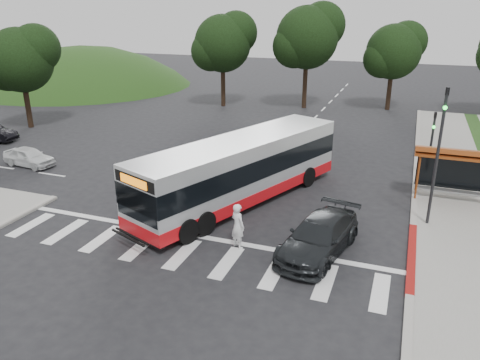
% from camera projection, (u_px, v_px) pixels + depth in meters
% --- Properties ---
extents(ground, '(140.00, 140.00, 0.00)m').
position_uv_depth(ground, '(227.00, 208.00, 23.94)').
color(ground, black).
rests_on(ground, ground).
extents(sidewalk_east, '(4.00, 40.00, 0.12)m').
position_uv_depth(sidewalk_east, '(452.00, 182.00, 27.36)').
color(sidewalk_east, gray).
rests_on(sidewalk_east, ground).
extents(curb_east, '(0.30, 40.00, 0.15)m').
position_uv_depth(curb_east, '(416.00, 178.00, 28.01)').
color(curb_east, '#9E9991').
rests_on(curb_east, ground).
extents(curb_east_red, '(0.32, 6.00, 0.15)m').
position_uv_depth(curb_east_red, '(412.00, 256.00, 19.23)').
color(curb_east_red, maroon).
rests_on(curb_east_red, ground).
extents(hillside_nw, '(44.00, 44.00, 10.00)m').
position_uv_depth(hillside_nw, '(84.00, 85.00, 60.68)').
color(hillside_nw, '#1F3912').
rests_on(hillside_nw, ground).
extents(crosswalk_ladder, '(18.00, 2.60, 0.01)m').
position_uv_depth(crosswalk_ladder, '(182.00, 254.00, 19.54)').
color(crosswalk_ladder, silver).
rests_on(crosswalk_ladder, ground).
extents(bus_shelter, '(4.20, 1.60, 2.86)m').
position_uv_depth(bus_shelter, '(458.00, 159.00, 24.08)').
color(bus_shelter, '#9C461A').
rests_on(bus_shelter, sidewalk_east).
extents(traffic_signal_ne_tall, '(0.18, 0.37, 6.50)m').
position_uv_depth(traffic_signal_ne_tall, '(439.00, 146.00, 20.76)').
color(traffic_signal_ne_tall, black).
rests_on(traffic_signal_ne_tall, ground).
extents(traffic_signal_ne_short, '(0.18, 0.37, 4.00)m').
position_uv_depth(traffic_signal_ne_short, '(432.00, 138.00, 27.40)').
color(traffic_signal_ne_short, black).
rests_on(traffic_signal_ne_short, ground).
extents(tree_north_a, '(6.60, 6.15, 10.17)m').
position_uv_depth(tree_north_a, '(308.00, 36.00, 45.01)').
color(tree_north_a, black).
rests_on(tree_north_a, ground).
extents(tree_north_b, '(5.72, 5.33, 8.43)m').
position_uv_depth(tree_north_b, '(394.00, 51.00, 44.61)').
color(tree_north_b, black).
rests_on(tree_north_b, ground).
extents(tree_north_c, '(6.16, 5.74, 9.30)m').
position_uv_depth(tree_north_c, '(224.00, 43.00, 46.08)').
color(tree_north_c, black).
rests_on(tree_north_c, ground).
extents(tree_west_a, '(5.72, 5.33, 8.43)m').
position_uv_depth(tree_west_a, '(22.00, 59.00, 37.91)').
color(tree_west_a, black).
rests_on(tree_west_a, ground).
extents(transit_bus, '(7.50, 13.28, 3.40)m').
position_uv_depth(transit_bus, '(241.00, 171.00, 24.22)').
color(transit_bus, silver).
rests_on(transit_bus, ground).
extents(pedestrian, '(0.88, 0.79, 2.01)m').
position_uv_depth(pedestrian, '(238.00, 226.00, 19.78)').
color(pedestrian, white).
rests_on(pedestrian, ground).
extents(dark_sedan, '(3.15, 5.57, 1.52)m').
position_uv_depth(dark_sedan, '(319.00, 237.00, 19.39)').
color(dark_sedan, black).
rests_on(dark_sedan, ground).
extents(west_car_white, '(3.73, 1.83, 1.22)m').
position_uv_depth(west_car_white, '(29.00, 157.00, 30.09)').
color(west_car_white, silver).
rests_on(west_car_white, ground).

